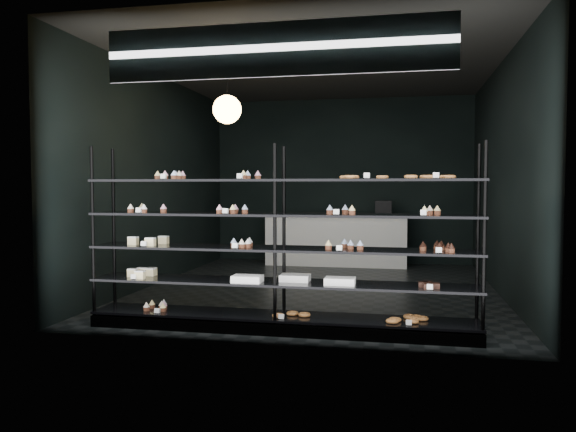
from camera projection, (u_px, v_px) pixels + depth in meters
The scene contains 5 objects.
room at pixel (319, 179), 8.10m from camera, with size 5.01×6.01×3.20m.
display_shelf at pixel (278, 270), 5.76m from camera, with size 4.00×0.50×1.91m.
signage at pixel (274, 50), 5.17m from camera, with size 3.30×0.05×0.50m.
pendant_lamp at pixel (227, 109), 7.00m from camera, with size 0.35×0.35×0.91m.
service_counter at pixel (337, 239), 10.61m from camera, with size 2.73×0.65×1.23m.
Camera 1 is at (1.16, -8.04, 1.49)m, focal length 35.00 mm.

